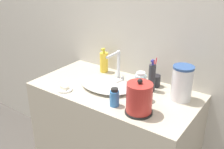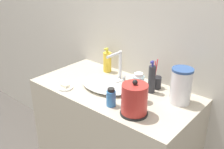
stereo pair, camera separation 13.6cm
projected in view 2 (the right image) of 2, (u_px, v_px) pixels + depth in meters
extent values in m
cube|color=beige|center=(143.00, 17.00, 1.75)|extent=(6.00, 0.04, 2.60)
cube|color=#B7AD99|center=(114.00, 143.00, 1.89)|extent=(1.10, 0.55, 0.88)
ellipsoid|color=white|center=(106.00, 84.00, 1.73)|extent=(0.37, 0.25, 0.05)
cylinder|color=silver|center=(120.00, 66.00, 1.80)|extent=(0.02, 0.02, 0.22)
cylinder|color=silver|center=(114.00, 55.00, 1.71)|extent=(0.02, 0.13, 0.02)
cylinder|color=silver|center=(124.00, 79.00, 1.81)|extent=(0.02, 0.02, 0.04)
cylinder|color=black|center=(134.00, 113.00, 1.44)|extent=(0.15, 0.15, 0.01)
cylinder|color=#B22D28|center=(134.00, 100.00, 1.41)|extent=(0.14, 0.14, 0.18)
sphere|color=black|center=(135.00, 82.00, 1.36)|extent=(0.03, 0.03, 0.03)
cylinder|color=#232328|center=(156.00, 82.00, 1.72)|extent=(0.07, 0.07, 0.08)
cylinder|color=#E5333F|center=(156.00, 71.00, 1.70)|extent=(0.01, 0.02, 0.17)
cylinder|color=#E5333F|center=(155.00, 73.00, 1.69)|extent=(0.03, 0.03, 0.15)
cylinder|color=gold|center=(107.00, 62.00, 1.96)|extent=(0.06, 0.06, 0.15)
cylinder|color=gold|center=(107.00, 51.00, 1.93)|extent=(0.02, 0.02, 0.02)
cube|color=gold|center=(106.00, 49.00, 1.91)|extent=(0.02, 0.03, 0.01)
cylinder|color=#3370B7|center=(111.00, 98.00, 1.51)|extent=(0.06, 0.06, 0.09)
cylinder|color=black|center=(111.00, 90.00, 1.48)|extent=(0.04, 0.04, 0.02)
cylinder|color=silver|center=(138.00, 88.00, 1.55)|extent=(0.07, 0.07, 0.16)
cylinder|color=white|center=(139.00, 75.00, 1.51)|extent=(0.05, 0.05, 0.02)
cylinder|color=#28282D|center=(152.00, 79.00, 1.64)|extent=(0.05, 0.05, 0.18)
cylinder|color=#333399|center=(153.00, 64.00, 1.60)|extent=(0.01, 0.01, 0.02)
cube|color=#333399|center=(152.00, 62.00, 1.59)|extent=(0.01, 0.02, 0.01)
cylinder|color=white|center=(65.00, 88.00, 1.72)|extent=(0.10, 0.10, 0.01)
cube|color=#EFE5C6|center=(65.00, 85.00, 1.72)|extent=(0.05, 0.04, 0.02)
cylinder|color=silver|center=(181.00, 87.00, 1.52)|extent=(0.12, 0.12, 0.20)
cylinder|color=#2D4C84|center=(183.00, 70.00, 1.48)|extent=(0.12, 0.12, 0.01)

